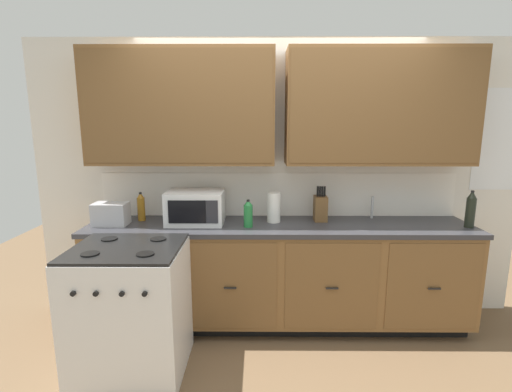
{
  "coord_description": "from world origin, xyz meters",
  "views": [
    {
      "loc": [
        -0.18,
        -2.8,
        1.78
      ],
      "look_at": [
        -0.2,
        0.27,
        1.18
      ],
      "focal_mm": 26.26,
      "sensor_mm": 36.0,
      "label": 1
    }
  ],
  "objects_px": {
    "microwave": "(196,207)",
    "bottle_amber": "(141,207)",
    "stove_range": "(131,309)",
    "knife_block": "(320,208)",
    "toaster": "(111,214)",
    "bottle_dark": "(471,210)",
    "paper_towel_roll": "(274,207)",
    "bottle_green": "(248,214)"
  },
  "relations": [
    {
      "from": "microwave",
      "to": "bottle_dark",
      "type": "height_order",
      "value": "bottle_dark"
    },
    {
      "from": "stove_range",
      "to": "toaster",
      "type": "distance_m",
      "value": 0.88
    },
    {
      "from": "stove_range",
      "to": "toaster",
      "type": "bearing_deg",
      "value": 119.26
    },
    {
      "from": "knife_block",
      "to": "microwave",
      "type": "bearing_deg",
      "value": -175.66
    },
    {
      "from": "stove_range",
      "to": "bottle_dark",
      "type": "bearing_deg",
      "value": 11.43
    },
    {
      "from": "bottle_amber",
      "to": "toaster",
      "type": "bearing_deg",
      "value": -143.61
    },
    {
      "from": "toaster",
      "to": "bottle_green",
      "type": "xyz_separation_m",
      "value": [
        1.16,
        -0.05,
        0.02
      ]
    },
    {
      "from": "microwave",
      "to": "bottle_amber",
      "type": "distance_m",
      "value": 0.5
    },
    {
      "from": "paper_towel_roll",
      "to": "bottle_amber",
      "type": "xyz_separation_m",
      "value": [
        -1.17,
        0.04,
        -0.01
      ]
    },
    {
      "from": "stove_range",
      "to": "bottle_amber",
      "type": "relative_size",
      "value": 3.74
    },
    {
      "from": "microwave",
      "to": "bottle_amber",
      "type": "xyz_separation_m",
      "value": [
        -0.5,
        0.08,
        -0.02
      ]
    },
    {
      "from": "toaster",
      "to": "bottle_amber",
      "type": "bearing_deg",
      "value": 36.39
    },
    {
      "from": "stove_range",
      "to": "microwave",
      "type": "height_order",
      "value": "microwave"
    },
    {
      "from": "toaster",
      "to": "paper_towel_roll",
      "type": "bearing_deg",
      "value": 4.62
    },
    {
      "from": "bottle_green",
      "to": "bottle_amber",
      "type": "relative_size",
      "value": 0.91
    },
    {
      "from": "microwave",
      "to": "bottle_green",
      "type": "distance_m",
      "value": 0.47
    },
    {
      "from": "knife_block",
      "to": "bottle_green",
      "type": "distance_m",
      "value": 0.66
    },
    {
      "from": "bottle_dark",
      "to": "toaster",
      "type": "bearing_deg",
      "value": 179.03
    },
    {
      "from": "knife_block",
      "to": "bottle_amber",
      "type": "relative_size",
      "value": 1.22
    },
    {
      "from": "stove_range",
      "to": "toaster",
      "type": "xyz_separation_m",
      "value": [
        -0.33,
        0.59,
        0.56
      ]
    },
    {
      "from": "toaster",
      "to": "bottle_dark",
      "type": "bearing_deg",
      "value": -0.97
    },
    {
      "from": "paper_towel_roll",
      "to": "bottle_amber",
      "type": "bearing_deg",
      "value": 177.89
    },
    {
      "from": "toaster",
      "to": "bottle_green",
      "type": "bearing_deg",
      "value": -2.41
    },
    {
      "from": "microwave",
      "to": "bottle_green",
      "type": "relative_size",
      "value": 2.08
    },
    {
      "from": "paper_towel_roll",
      "to": "microwave",
      "type": "bearing_deg",
      "value": -177.07
    },
    {
      "from": "toaster",
      "to": "knife_block",
      "type": "xyz_separation_m",
      "value": [
        1.79,
        0.16,
        0.02
      ]
    },
    {
      "from": "stove_range",
      "to": "bottle_amber",
      "type": "bearing_deg",
      "value": 99.18
    },
    {
      "from": "knife_block",
      "to": "bottle_amber",
      "type": "xyz_separation_m",
      "value": [
        -1.58,
        -0.0,
        0.01
      ]
    },
    {
      "from": "bottle_dark",
      "to": "microwave",
      "type": "bearing_deg",
      "value": 176.8
    },
    {
      "from": "bottle_green",
      "to": "bottle_amber",
      "type": "xyz_separation_m",
      "value": [
        -0.95,
        0.2,
        0.01
      ]
    },
    {
      "from": "stove_range",
      "to": "bottle_green",
      "type": "relative_size",
      "value": 4.12
    },
    {
      "from": "microwave",
      "to": "toaster",
      "type": "relative_size",
      "value": 1.71
    },
    {
      "from": "knife_block",
      "to": "bottle_dark",
      "type": "xyz_separation_m",
      "value": [
        1.2,
        -0.21,
        0.04
      ]
    },
    {
      "from": "bottle_green",
      "to": "bottle_amber",
      "type": "bearing_deg",
      "value": 167.93
    },
    {
      "from": "bottle_dark",
      "to": "bottle_green",
      "type": "bearing_deg",
      "value": 179.94
    },
    {
      "from": "microwave",
      "to": "bottle_dark",
      "type": "bearing_deg",
      "value": -3.2
    },
    {
      "from": "stove_range",
      "to": "bottle_amber",
      "type": "xyz_separation_m",
      "value": [
        -0.12,
        0.74,
        0.59
      ]
    },
    {
      "from": "bottle_dark",
      "to": "bottle_amber",
      "type": "height_order",
      "value": "bottle_dark"
    },
    {
      "from": "microwave",
      "to": "bottle_amber",
      "type": "bearing_deg",
      "value": 171.09
    },
    {
      "from": "toaster",
      "to": "paper_towel_roll",
      "type": "distance_m",
      "value": 1.38
    },
    {
      "from": "microwave",
      "to": "bottle_amber",
      "type": "relative_size",
      "value": 1.89
    },
    {
      "from": "microwave",
      "to": "bottle_green",
      "type": "height_order",
      "value": "microwave"
    }
  ]
}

